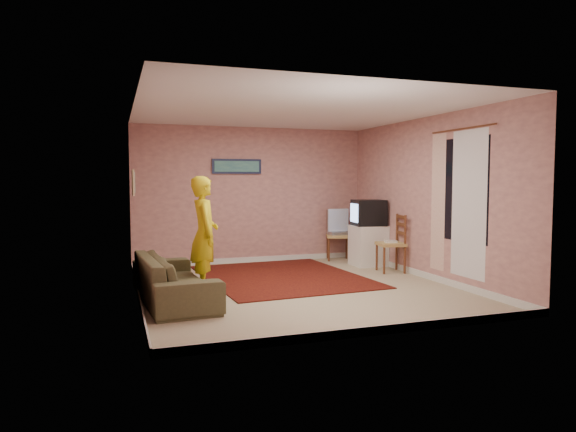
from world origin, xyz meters
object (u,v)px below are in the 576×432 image
object	(u,v)px
tv_cabinet	(368,246)
sofa	(174,278)
crt_tv	(368,213)
chair_a	(338,230)
chair_b	(391,237)
person	(204,234)

from	to	relation	value
tv_cabinet	sofa	world-z (taller)	tv_cabinet
tv_cabinet	crt_tv	bearing A→B (deg)	172.21
chair_a	chair_b	distance (m)	1.54
tv_cabinet	chair_b	xyz separation A→B (m)	(0.05, -0.73, 0.24)
tv_cabinet	chair_a	distance (m)	0.86
sofa	chair_b	bearing A→B (deg)	-79.92
chair_b	sofa	world-z (taller)	chair_b
crt_tv	chair_a	bearing A→B (deg)	116.12
sofa	person	bearing A→B (deg)	-50.86
chair_b	sofa	bearing A→B (deg)	-65.43
chair_b	crt_tv	bearing A→B (deg)	-165.79
crt_tv	chair_a	size ratio (longest dim) A/B	1.10
crt_tv	chair_b	bearing A→B (deg)	-77.85
crt_tv	sofa	distance (m)	4.18
tv_cabinet	sofa	size ratio (longest dim) A/B	0.36
tv_cabinet	chair_a	size ratio (longest dim) A/B	1.33
crt_tv	sofa	size ratio (longest dim) A/B	0.30
tv_cabinet	chair_b	world-z (taller)	chair_b
crt_tv	chair_b	xyz separation A→B (m)	(0.06, -0.73, -0.38)
tv_cabinet	chair_b	size ratio (longest dim) A/B	1.38
tv_cabinet	sofa	distance (m)	4.13
tv_cabinet	chair_b	distance (m)	0.77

